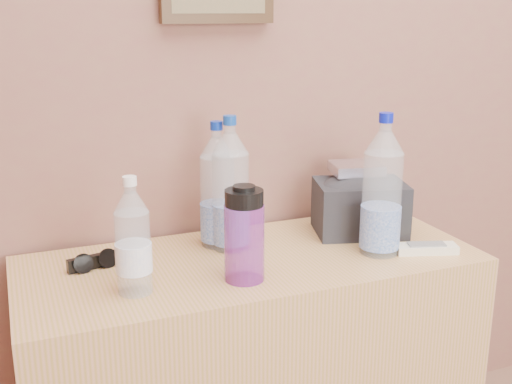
{
  "coord_description": "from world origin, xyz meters",
  "views": [
    {
      "loc": [
        -0.94,
        0.35,
        1.31
      ],
      "look_at": [
        -0.4,
        1.71,
        0.89
      ],
      "focal_mm": 45.0,
      "sensor_mm": 36.0,
      "label": 1
    }
  ],
  "objects_px": {
    "pet_large_b": "(231,191)",
    "ac_remote": "(426,249)",
    "foil_packet": "(356,168)",
    "pet_large_d": "(382,193)",
    "dresser": "(251,383)",
    "nalgene_bottle": "(244,234)",
    "pet_small": "(133,243)",
    "sunglasses": "(94,262)",
    "toiletry_bag": "(360,204)",
    "pet_large_c": "(218,192)"
  },
  "relations": [
    {
      "from": "pet_large_b",
      "to": "nalgene_bottle",
      "type": "distance_m",
      "value": 0.21
    },
    {
      "from": "pet_large_d",
      "to": "nalgene_bottle",
      "type": "relative_size",
      "value": 1.6
    },
    {
      "from": "foil_packet",
      "to": "ac_remote",
      "type": "bearing_deg",
      "value": -70.88
    },
    {
      "from": "pet_large_c",
      "to": "ac_remote",
      "type": "bearing_deg",
      "value": -28.21
    },
    {
      "from": "pet_large_c",
      "to": "pet_small",
      "type": "distance_m",
      "value": 0.34
    },
    {
      "from": "pet_large_d",
      "to": "pet_small",
      "type": "bearing_deg",
      "value": -179.6
    },
    {
      "from": "pet_small",
      "to": "nalgene_bottle",
      "type": "distance_m",
      "value": 0.25
    },
    {
      "from": "dresser",
      "to": "toiletry_bag",
      "type": "xyz_separation_m",
      "value": [
        0.35,
        0.07,
        0.44
      ]
    },
    {
      "from": "pet_large_b",
      "to": "ac_remote",
      "type": "distance_m",
      "value": 0.52
    },
    {
      "from": "pet_large_c",
      "to": "pet_large_d",
      "type": "height_order",
      "value": "pet_large_d"
    },
    {
      "from": "sunglasses",
      "to": "pet_small",
      "type": "bearing_deg",
      "value": -81.05
    },
    {
      "from": "foil_packet",
      "to": "pet_small",
      "type": "bearing_deg",
      "value": -164.17
    },
    {
      "from": "foil_packet",
      "to": "pet_large_c",
      "type": "bearing_deg",
      "value": 176.25
    },
    {
      "from": "foil_packet",
      "to": "pet_large_b",
      "type": "bearing_deg",
      "value": -178.53
    },
    {
      "from": "nalgene_bottle",
      "to": "foil_packet",
      "type": "bearing_deg",
      "value": 27.3
    },
    {
      "from": "foil_packet",
      "to": "dresser",
      "type": "bearing_deg",
      "value": -164.64
    },
    {
      "from": "sunglasses",
      "to": "foil_packet",
      "type": "relative_size",
      "value": 0.97
    },
    {
      "from": "pet_large_b",
      "to": "pet_large_c",
      "type": "distance_m",
      "value": 0.04
    },
    {
      "from": "sunglasses",
      "to": "pet_large_c",
      "type": "bearing_deg",
      "value": -4.58
    },
    {
      "from": "pet_large_d",
      "to": "ac_remote",
      "type": "bearing_deg",
      "value": -22.28
    },
    {
      "from": "ac_remote",
      "to": "foil_packet",
      "type": "xyz_separation_m",
      "value": [
        -0.08,
        0.23,
        0.17
      ]
    },
    {
      "from": "foil_packet",
      "to": "pet_large_d",
      "type": "bearing_deg",
      "value": -100.23
    },
    {
      "from": "pet_large_b",
      "to": "pet_small",
      "type": "height_order",
      "value": "pet_large_b"
    },
    {
      "from": "dresser",
      "to": "nalgene_bottle",
      "type": "bearing_deg",
      "value": -118.13
    },
    {
      "from": "sunglasses",
      "to": "dresser",
      "type": "bearing_deg",
      "value": -23.93
    },
    {
      "from": "dresser",
      "to": "nalgene_bottle",
      "type": "distance_m",
      "value": 0.48
    },
    {
      "from": "dresser",
      "to": "sunglasses",
      "type": "height_order",
      "value": "sunglasses"
    },
    {
      "from": "pet_large_b",
      "to": "pet_small",
      "type": "bearing_deg",
      "value": -148.3
    },
    {
      "from": "pet_small",
      "to": "toiletry_bag",
      "type": "height_order",
      "value": "pet_small"
    },
    {
      "from": "pet_large_d",
      "to": "toiletry_bag",
      "type": "relative_size",
      "value": 1.5
    },
    {
      "from": "nalgene_bottle",
      "to": "toiletry_bag",
      "type": "height_order",
      "value": "nalgene_bottle"
    },
    {
      "from": "pet_large_c",
      "to": "sunglasses",
      "type": "xyz_separation_m",
      "value": [
        -0.33,
        -0.04,
        -0.13
      ]
    },
    {
      "from": "toiletry_bag",
      "to": "foil_packet",
      "type": "height_order",
      "value": "foil_packet"
    },
    {
      "from": "dresser",
      "to": "ac_remote",
      "type": "xyz_separation_m",
      "value": [
        0.43,
        -0.13,
        0.37
      ]
    },
    {
      "from": "pet_small",
      "to": "sunglasses",
      "type": "bearing_deg",
      "value": 110.9
    },
    {
      "from": "ac_remote",
      "to": "sunglasses",
      "type": "bearing_deg",
      "value": -177.0
    },
    {
      "from": "pet_large_b",
      "to": "pet_large_d",
      "type": "height_order",
      "value": "pet_large_d"
    },
    {
      "from": "dresser",
      "to": "pet_large_b",
      "type": "relative_size",
      "value": 3.29
    },
    {
      "from": "dresser",
      "to": "toiletry_bag",
      "type": "height_order",
      "value": "toiletry_bag"
    },
    {
      "from": "sunglasses",
      "to": "ac_remote",
      "type": "relative_size",
      "value": 0.83
    },
    {
      "from": "pet_large_c",
      "to": "dresser",
      "type": "bearing_deg",
      "value": -69.66
    },
    {
      "from": "pet_large_b",
      "to": "foil_packet",
      "type": "distance_m",
      "value": 0.37
    },
    {
      "from": "pet_large_c",
      "to": "foil_packet",
      "type": "relative_size",
      "value": 2.45
    },
    {
      "from": "pet_small",
      "to": "dresser",
      "type": "bearing_deg",
      "value": 16.36
    },
    {
      "from": "sunglasses",
      "to": "foil_packet",
      "type": "height_order",
      "value": "foil_packet"
    },
    {
      "from": "pet_large_b",
      "to": "pet_large_c",
      "type": "bearing_deg",
      "value": 123.05
    },
    {
      "from": "pet_large_b",
      "to": "pet_small",
      "type": "xyz_separation_m",
      "value": [
        -0.29,
        -0.18,
        -0.04
      ]
    },
    {
      "from": "dresser",
      "to": "foil_packet",
      "type": "xyz_separation_m",
      "value": [
        0.35,
        0.1,
        0.53
      ]
    },
    {
      "from": "pet_large_c",
      "to": "pet_large_d",
      "type": "xyz_separation_m",
      "value": [
        0.36,
        -0.21,
        0.01
      ]
    },
    {
      "from": "sunglasses",
      "to": "foil_packet",
      "type": "bearing_deg",
      "value": -10.63
    }
  ]
}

